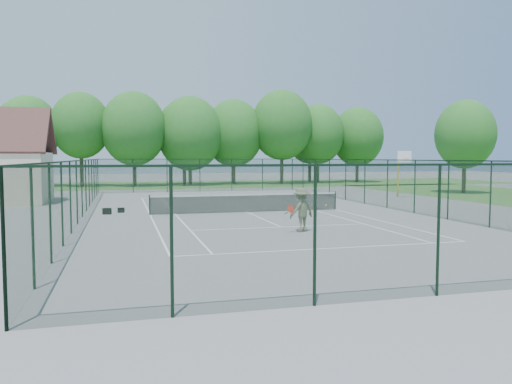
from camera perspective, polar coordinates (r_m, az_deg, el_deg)
ground at (r=28.78m, az=-1.03°, el=-2.31°), size 140.00×140.00×0.00m
grass_far at (r=58.26m, az=-8.18°, el=0.85°), size 80.00×16.00×0.01m
court_lines at (r=28.78m, az=-1.03°, el=-2.31°), size 11.05×23.85×0.01m
tennis_net at (r=28.72m, az=-1.03°, el=-1.17°), size 11.08×0.08×1.10m
fence_enclosure at (r=28.65m, az=-1.04°, el=0.79°), size 18.05×36.05×3.02m
tree_line_far at (r=58.24m, az=-8.23°, el=6.74°), size 39.40×6.40×9.70m
basketball_goal at (r=41.10m, az=16.29°, el=3.01°), size 1.20×1.43×3.65m
tree_side at (r=47.61m, az=22.79°, el=6.08°), size 5.16×5.16×8.17m
sports_bag_a at (r=28.86m, az=-16.67°, el=-2.12°), size 0.50×0.40×0.35m
sports_bag_b at (r=29.54m, az=-15.17°, el=-2.02°), size 0.40×0.29×0.28m
tennis_player at (r=21.24m, az=5.22°, el=-2.05°), size 2.19×1.08×1.86m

